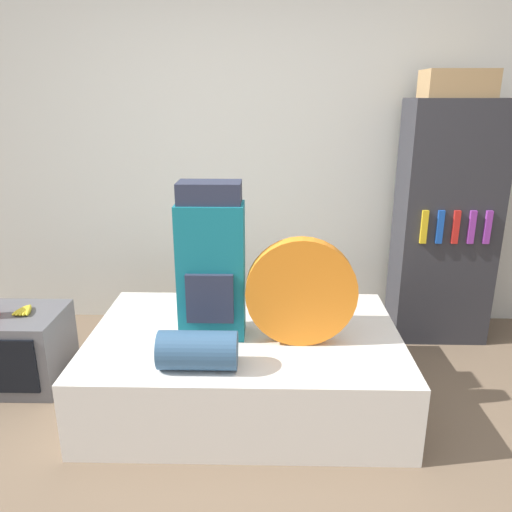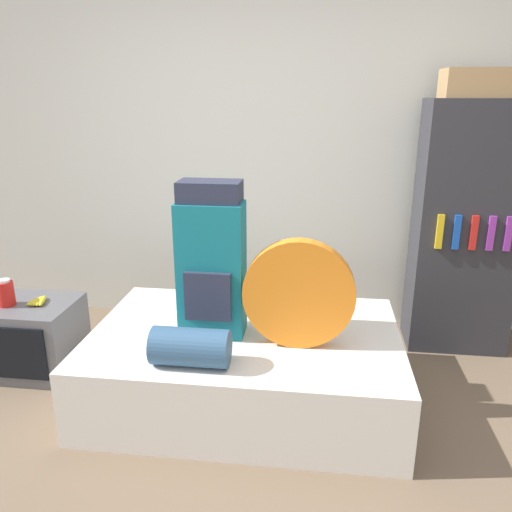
{
  "view_description": "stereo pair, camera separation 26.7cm",
  "coord_description": "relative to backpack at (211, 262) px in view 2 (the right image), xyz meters",
  "views": [
    {
      "loc": [
        0.13,
        -1.73,
        1.69
      ],
      "look_at": [
        0.08,
        0.82,
        0.87
      ],
      "focal_mm": 35.0,
      "sensor_mm": 36.0,
      "label": 1
    },
    {
      "loc": [
        0.4,
        -1.71,
        1.69
      ],
      "look_at": [
        0.08,
        0.82,
        0.87
      ],
      "focal_mm": 35.0,
      "sensor_mm": 36.0,
      "label": 2
    }
  ],
  "objects": [
    {
      "name": "bed",
      "position": [
        0.18,
        0.03,
        -0.63
      ],
      "size": [
        1.73,
        1.15,
        0.42
      ],
      "color": "silver",
      "rests_on": "ground_plane"
    },
    {
      "name": "bookshelf",
      "position": [
        1.54,
        0.89,
        0.0
      ],
      "size": [
        0.65,
        0.39,
        1.68
      ],
      "color": "#2D2D33",
      "rests_on": "ground_plane"
    },
    {
      "name": "sleeping_roll",
      "position": [
        -0.03,
        -0.36,
        -0.32
      ],
      "size": [
        0.38,
        0.19,
        0.19
      ],
      "color": "#33567A",
      "rests_on": "bed"
    },
    {
      "name": "television",
      "position": [
        -1.22,
        0.16,
        -0.61
      ],
      "size": [
        0.56,
        0.47,
        0.46
      ],
      "color": "#5B5B60",
      "rests_on": "ground_plane"
    },
    {
      "name": "ground_plane",
      "position": [
        0.16,
        -0.79,
        -0.84
      ],
      "size": [
        16.0,
        16.0,
        0.0
      ],
      "primitive_type": "plane",
      "color": "brown"
    },
    {
      "name": "wall_back",
      "position": [
        0.16,
        1.18,
        0.46
      ],
      "size": [
        8.0,
        0.05,
        2.6
      ],
      "color": "silver",
      "rests_on": "ground_plane"
    },
    {
      "name": "cardboard_box",
      "position": [
        1.51,
        0.87,
        0.93
      ],
      "size": [
        0.43,
        0.28,
        0.17
      ],
      "color": "#A88456",
      "rests_on": "bookshelf"
    },
    {
      "name": "canister",
      "position": [
        -1.32,
        0.13,
        -0.3
      ],
      "size": [
        0.1,
        0.1,
        0.17
      ],
      "color": "red",
      "rests_on": "television"
    },
    {
      "name": "tent_bag",
      "position": [
        0.48,
        -0.09,
        -0.12
      ],
      "size": [
        0.58,
        0.09,
        0.58
      ],
      "color": "orange",
      "rests_on": "bed"
    },
    {
      "name": "banana_bunch",
      "position": [
        -1.15,
        0.19,
        -0.36
      ],
      "size": [
        0.12,
        0.16,
        0.03
      ],
      "color": "yellow",
      "rests_on": "television"
    },
    {
      "name": "backpack",
      "position": [
        0.0,
        0.0,
        0.0
      ],
      "size": [
        0.35,
        0.23,
        0.85
      ],
      "color": "#14707F",
      "rests_on": "bed"
    }
  ]
}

